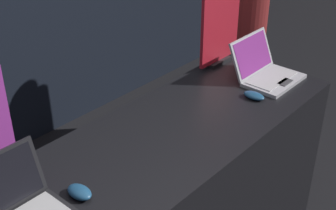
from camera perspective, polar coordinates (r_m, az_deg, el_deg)
laptop_front at (r=1.77m, az=-18.04°, el=-12.03°), size 0.34×0.29×0.23m
mouse_front at (r=1.84m, az=-10.74°, el=-10.38°), size 0.07×0.11×0.04m
laptop_back at (r=2.70m, az=11.78°, el=4.20°), size 0.35×0.32×0.23m
mouse_back at (r=2.50m, az=10.44°, el=1.14°), size 0.07×0.12×0.03m
promo_stand_back at (r=2.79m, az=6.38°, el=9.51°), size 0.35×0.07×0.49m
person_bystander at (r=3.60m, az=9.31°, el=8.84°), size 0.32×0.32×1.71m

